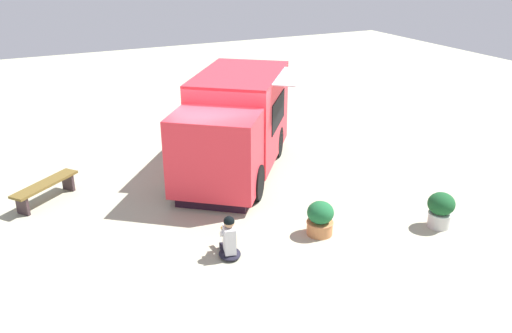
# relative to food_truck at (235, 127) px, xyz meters

# --- Properties ---
(ground_plane) EXTENTS (40.00, 40.00, 0.00)m
(ground_plane) POSITION_rel_food_truck_xyz_m (0.68, 0.60, -1.24)
(ground_plane) COLOR #ABAA8F
(food_truck) EXTENTS (4.76, 5.25, 2.57)m
(food_truck) POSITION_rel_food_truck_xyz_m (0.00, 0.00, 0.00)
(food_truck) COLOR #EB303D
(food_truck) RESTS_ON ground_plane
(person_customer) EXTENTS (0.55, 0.82, 0.90)m
(person_customer) POSITION_rel_food_truck_xyz_m (1.86, 3.95, -0.88)
(person_customer) COLOR black
(person_customer) RESTS_ON ground_plane
(planter_flowering_near) EXTENTS (0.58, 0.58, 0.81)m
(planter_flowering_near) POSITION_rel_food_truck_xyz_m (-2.75, 4.86, -0.80)
(planter_flowering_near) COLOR beige
(planter_flowering_near) RESTS_ON ground_plane
(planter_flowering_far) EXTENTS (0.58, 0.58, 0.75)m
(planter_flowering_far) POSITION_rel_food_truck_xyz_m (-0.22, 4.00, -0.86)
(planter_flowering_far) COLOR #C17745
(planter_flowering_far) RESTS_ON ground_plane
(plaza_bench) EXTENTS (1.65, 1.46, 0.49)m
(plaza_bench) POSITION_rel_food_truck_xyz_m (4.88, -0.17, -0.86)
(plaza_bench) COLOR brown
(plaza_bench) RESTS_ON ground_plane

